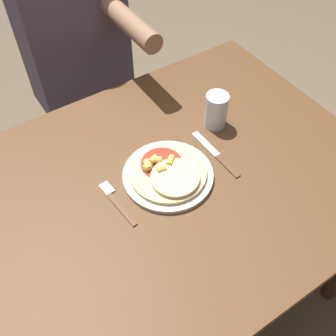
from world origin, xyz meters
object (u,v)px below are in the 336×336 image
object	(u,v)px
plate	(168,175)
pizza	(168,172)
fork	(115,201)
knife	(216,154)
dining_table	(161,203)
drinking_glass	(216,110)
person_diner	(77,51)

from	to	relation	value
plate	pizza	distance (m)	0.02
fork	knife	size ratio (longest dim) A/B	0.80
dining_table	knife	world-z (taller)	knife
plate	drinking_glass	xyz separation A→B (m)	(0.25, 0.10, 0.05)
dining_table	plate	xyz separation A→B (m)	(0.03, 0.01, 0.11)
dining_table	pizza	xyz separation A→B (m)	(0.03, 0.01, 0.12)
knife	dining_table	bearing A→B (deg)	-179.74
drinking_glass	person_diner	bearing A→B (deg)	107.93
plate	person_diner	xyz separation A→B (m)	(0.05, 0.73, -0.00)
plate	pizza	xyz separation A→B (m)	(-0.00, -0.00, 0.02)
dining_table	fork	world-z (taller)	fork
drinking_glass	dining_table	bearing A→B (deg)	-158.21
pizza	person_diner	bearing A→B (deg)	86.18
plate	person_diner	bearing A→B (deg)	86.26
plate	knife	xyz separation A→B (m)	(0.17, -0.01, -0.00)
knife	pizza	bearing A→B (deg)	177.86
dining_table	plate	bearing A→B (deg)	18.53
plate	fork	world-z (taller)	plate
pizza	fork	distance (m)	0.17
fork	drinking_glass	bearing A→B (deg)	12.66
person_diner	knife	bearing A→B (deg)	-80.52
knife	drinking_glass	world-z (taller)	drinking_glass
dining_table	drinking_glass	world-z (taller)	drinking_glass
pizza	knife	xyz separation A→B (m)	(0.17, -0.01, -0.02)
pizza	drinking_glass	distance (m)	0.28
dining_table	knife	xyz separation A→B (m)	(0.20, 0.00, 0.10)
knife	drinking_glass	bearing A→B (deg)	54.72
plate	fork	xyz separation A→B (m)	(-0.17, 0.01, -0.00)
pizza	fork	xyz separation A→B (m)	(-0.17, 0.01, -0.02)
dining_table	knife	bearing A→B (deg)	0.26
person_diner	pizza	bearing A→B (deg)	-93.82
pizza	drinking_glass	xyz separation A→B (m)	(0.25, 0.11, 0.03)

